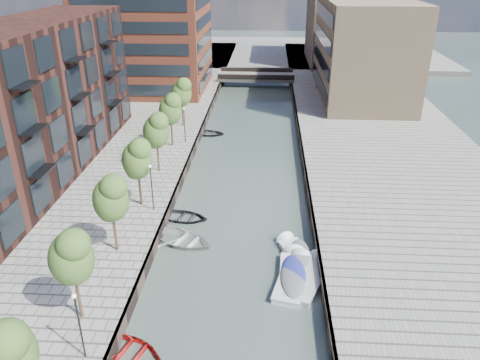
# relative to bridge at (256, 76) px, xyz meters

# --- Properties ---
(water) EXTENTS (300.00, 300.00, 0.00)m
(water) POSITION_rel_bridge_xyz_m (0.00, -32.00, -1.39)
(water) COLOR #38473F
(water) RESTS_ON ground
(quay_right) EXTENTS (20.00, 140.00, 1.00)m
(quay_right) POSITION_rel_bridge_xyz_m (16.00, -32.00, -0.89)
(quay_right) COLOR gray
(quay_right) RESTS_ON ground
(quay_wall_left) EXTENTS (0.25, 140.00, 1.00)m
(quay_wall_left) POSITION_rel_bridge_xyz_m (-6.10, -32.00, -0.89)
(quay_wall_left) COLOR #332823
(quay_wall_left) RESTS_ON ground
(quay_wall_right) EXTENTS (0.25, 140.00, 1.00)m
(quay_wall_right) POSITION_rel_bridge_xyz_m (6.10, -32.00, -0.89)
(quay_wall_right) COLOR #332823
(quay_wall_right) RESTS_ON ground
(far_closure) EXTENTS (80.00, 40.00, 1.00)m
(far_closure) POSITION_rel_bridge_xyz_m (0.00, 28.00, -0.89)
(far_closure) COLOR gray
(far_closure) RESTS_ON ground
(apartment_block) EXTENTS (8.00, 38.00, 14.00)m
(apartment_block) POSITION_rel_bridge_xyz_m (-20.00, -42.00, 6.61)
(apartment_block) COLOR black
(apartment_block) RESTS_ON quay_left
(tan_block_near) EXTENTS (12.00, 25.00, 14.00)m
(tan_block_near) POSITION_rel_bridge_xyz_m (16.00, -10.00, 6.61)
(tan_block_near) COLOR #987C5D
(tan_block_near) RESTS_ON quay_right
(tan_block_far) EXTENTS (12.00, 20.00, 16.00)m
(tan_block_far) POSITION_rel_bridge_xyz_m (16.00, 16.00, 7.61)
(tan_block_far) COLOR #987C5D
(tan_block_far) RESTS_ON quay_right
(bridge) EXTENTS (13.00, 6.00, 1.30)m
(bridge) POSITION_rel_bridge_xyz_m (0.00, 0.00, 0.00)
(bridge) COLOR gray
(bridge) RESTS_ON ground
(tree_0) EXTENTS (2.50, 2.50, 5.95)m
(tree_0) POSITION_rel_bridge_xyz_m (-8.50, -68.00, 3.92)
(tree_0) COLOR #382619
(tree_0) RESTS_ON quay_left
(tree_1) EXTENTS (2.50, 2.50, 5.95)m
(tree_1) POSITION_rel_bridge_xyz_m (-8.50, -61.00, 3.92)
(tree_1) COLOR #382619
(tree_1) RESTS_ON quay_left
(tree_2) EXTENTS (2.50, 2.50, 5.95)m
(tree_2) POSITION_rel_bridge_xyz_m (-8.50, -54.00, 3.92)
(tree_2) COLOR #382619
(tree_2) RESTS_ON quay_left
(tree_3) EXTENTS (2.50, 2.50, 5.95)m
(tree_3) POSITION_rel_bridge_xyz_m (-8.50, -47.00, 3.92)
(tree_3) COLOR #382619
(tree_3) RESTS_ON quay_left
(tree_4) EXTENTS (2.50, 2.50, 5.95)m
(tree_4) POSITION_rel_bridge_xyz_m (-8.50, -40.00, 3.92)
(tree_4) COLOR #382619
(tree_4) RESTS_ON quay_left
(tree_5) EXTENTS (2.50, 2.50, 5.95)m
(tree_5) POSITION_rel_bridge_xyz_m (-8.50, -33.00, 3.92)
(tree_5) COLOR #382619
(tree_5) RESTS_ON quay_left
(tree_6) EXTENTS (2.50, 2.50, 5.95)m
(tree_6) POSITION_rel_bridge_xyz_m (-8.50, -26.00, 3.92)
(tree_6) COLOR #382619
(tree_6) RESTS_ON quay_left
(lamp_0) EXTENTS (0.24, 0.24, 4.12)m
(lamp_0) POSITION_rel_bridge_xyz_m (-7.20, -64.00, 2.12)
(lamp_0) COLOR black
(lamp_0) RESTS_ON quay_left
(lamp_1) EXTENTS (0.24, 0.24, 4.12)m
(lamp_1) POSITION_rel_bridge_xyz_m (-7.20, -48.00, 2.12)
(lamp_1) COLOR black
(lamp_1) RESTS_ON quay_left
(lamp_2) EXTENTS (0.24, 0.24, 4.12)m
(lamp_2) POSITION_rel_bridge_xyz_m (-7.20, -32.00, 2.12)
(lamp_2) COLOR black
(lamp_2) RESTS_ON quay_left
(sloop_1) EXTENTS (4.66, 3.68, 0.87)m
(sloop_1) POSITION_rel_bridge_xyz_m (-4.75, -47.69, -1.39)
(sloop_1) COLOR black
(sloop_1) RESTS_ON ground
(sloop_2) EXTENTS (5.23, 4.40, 0.93)m
(sloop_2) POSITION_rel_bridge_xyz_m (-5.38, -62.81, -1.39)
(sloop_2) COLOR maroon
(sloop_2) RESTS_ON ground
(sloop_3) EXTENTS (6.04, 5.31, 1.04)m
(sloop_3) POSITION_rel_bridge_xyz_m (-4.18, -51.36, -1.39)
(sloop_3) COLOR beige
(sloop_3) RESTS_ON ground
(sloop_4) EXTENTS (4.50, 3.43, 0.87)m
(sloop_4) POSITION_rel_bridge_xyz_m (-5.33, -26.54, -1.39)
(sloop_4) COLOR #232325
(sloop_4) RESTS_ON ground
(motorboat_1) EXTENTS (3.34, 4.94, 1.56)m
(motorboat_1) POSITION_rel_bridge_xyz_m (4.62, -52.48, -1.20)
(motorboat_1) COLOR white
(motorboat_1) RESTS_ON ground
(motorboat_2) EXTENTS (3.84, 5.77, 1.83)m
(motorboat_2) POSITION_rel_bridge_xyz_m (5.45, -55.12, -1.28)
(motorboat_2) COLOR silver
(motorboat_2) RESTS_ON ground
(motorboat_3) EXTENTS (2.20, 5.57, 1.82)m
(motorboat_3) POSITION_rel_bridge_xyz_m (4.24, -54.93, -1.17)
(motorboat_3) COLOR white
(motorboat_3) RESTS_ON ground
(motorboat_4) EXTENTS (3.09, 5.76, 1.82)m
(motorboat_4) POSITION_rel_bridge_xyz_m (4.27, -55.38, -1.17)
(motorboat_4) COLOR silver
(motorboat_4) RESTS_ON ground
(car) EXTENTS (2.46, 4.08, 1.30)m
(car) POSITION_rel_bridge_xyz_m (10.90, -7.79, 0.26)
(car) COLOR #B7BBBD
(car) RESTS_ON quay_right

